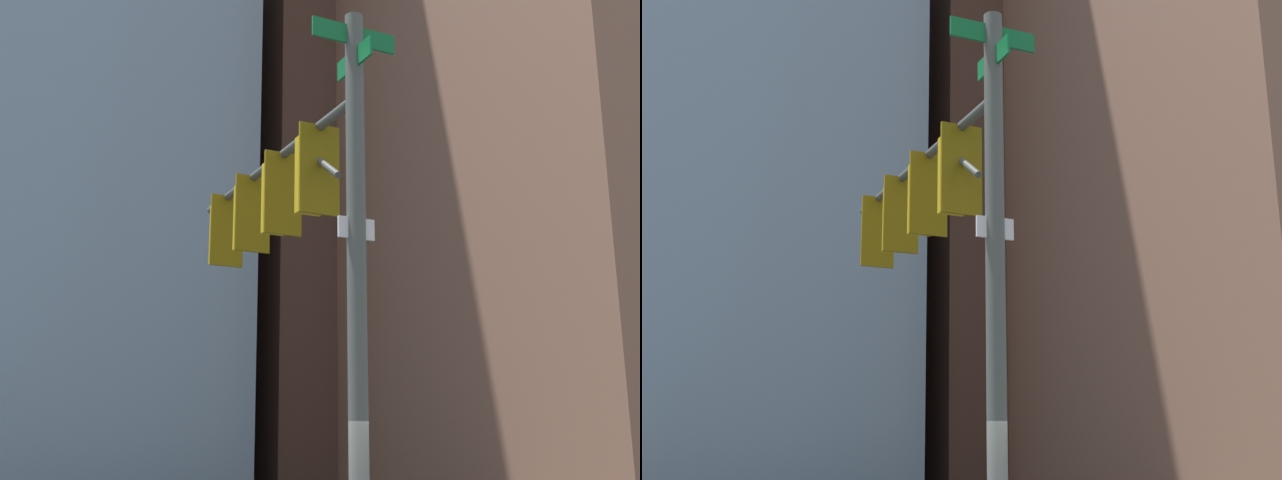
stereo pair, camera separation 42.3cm
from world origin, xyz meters
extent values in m
cylinder|color=#4C514C|center=(-0.42, 0.47, 3.59)|extent=(0.22, 0.22, 7.17)
cylinder|color=#4C514C|center=(-2.97, 0.38, 6.11)|extent=(5.11, 0.31, 0.12)
cylinder|color=#4C514C|center=(-1.34, 0.44, 5.66)|extent=(1.04, 0.12, 0.75)
cube|color=#0F6B33|center=(-0.42, 0.47, 6.92)|extent=(0.07, 1.09, 0.24)
cube|color=#0F6B33|center=(-0.42, 0.47, 6.62)|extent=(0.80, 0.06, 0.24)
cube|color=white|center=(-0.42, 0.47, 4.57)|extent=(0.05, 0.45, 0.24)
cube|color=gold|center=(-1.53, 0.43, 5.55)|extent=(0.35, 0.35, 1.00)
cube|color=#7D640C|center=(-1.34, 0.44, 5.55)|extent=(0.06, 0.55, 1.16)
sphere|color=red|center=(-1.74, 0.42, 5.85)|extent=(0.20, 0.20, 0.20)
cylinder|color=gold|center=(-1.80, 0.42, 5.94)|extent=(0.05, 0.23, 0.23)
sphere|color=#4C330A|center=(-1.74, 0.42, 5.55)|extent=(0.20, 0.20, 0.20)
cylinder|color=gold|center=(-1.80, 0.42, 5.64)|extent=(0.05, 0.23, 0.23)
sphere|color=#0A3819|center=(-1.74, 0.42, 5.25)|extent=(0.20, 0.20, 0.20)
cylinder|color=gold|center=(-1.80, 0.42, 5.34)|extent=(0.05, 0.23, 0.23)
cube|color=gold|center=(-2.64, 0.39, 5.55)|extent=(0.35, 0.35, 1.00)
cube|color=#7D640C|center=(-2.45, 0.40, 5.55)|extent=(0.06, 0.55, 1.16)
sphere|color=#470A07|center=(-2.85, 0.38, 5.85)|extent=(0.20, 0.20, 0.20)
cylinder|color=gold|center=(-2.91, 0.38, 5.94)|extent=(0.05, 0.23, 0.23)
sphere|color=#F29E0C|center=(-2.85, 0.38, 5.55)|extent=(0.20, 0.20, 0.20)
cylinder|color=gold|center=(-2.91, 0.38, 5.64)|extent=(0.05, 0.23, 0.23)
sphere|color=#0A3819|center=(-2.85, 0.38, 5.25)|extent=(0.20, 0.20, 0.20)
cylinder|color=gold|center=(-2.91, 0.38, 5.34)|extent=(0.05, 0.23, 0.23)
cube|color=gold|center=(-3.75, 0.35, 5.55)|extent=(0.35, 0.35, 1.00)
cube|color=#7D640C|center=(-3.56, 0.36, 5.55)|extent=(0.06, 0.55, 1.16)
sphere|color=#470A07|center=(-3.96, 0.34, 5.85)|extent=(0.20, 0.20, 0.20)
cylinder|color=gold|center=(-4.02, 0.34, 5.94)|extent=(0.05, 0.23, 0.23)
sphere|color=#F29E0C|center=(-3.96, 0.34, 5.55)|extent=(0.20, 0.20, 0.20)
cylinder|color=gold|center=(-4.02, 0.34, 5.64)|extent=(0.05, 0.23, 0.23)
sphere|color=#0A3819|center=(-3.96, 0.34, 5.25)|extent=(0.20, 0.20, 0.20)
cylinder|color=gold|center=(-4.02, 0.34, 5.34)|extent=(0.05, 0.23, 0.23)
cube|color=gold|center=(-4.86, 0.31, 5.55)|extent=(0.35, 0.35, 1.00)
cube|color=#7D640C|center=(-4.67, 0.32, 5.55)|extent=(0.06, 0.55, 1.16)
sphere|color=#470A07|center=(-5.07, 0.30, 5.85)|extent=(0.20, 0.20, 0.20)
cylinder|color=gold|center=(-5.13, 0.30, 5.94)|extent=(0.05, 0.23, 0.23)
sphere|color=#4C330A|center=(-5.07, 0.30, 5.55)|extent=(0.20, 0.20, 0.20)
cylinder|color=gold|center=(-5.13, 0.30, 5.64)|extent=(0.05, 0.23, 0.23)
sphere|color=green|center=(-5.07, 0.30, 5.25)|extent=(0.20, 0.20, 0.20)
cylinder|color=gold|center=(-5.13, 0.30, 5.34)|extent=(0.05, 0.23, 0.23)
cube|color=#845B47|center=(-20.52, 24.30, 21.08)|extent=(20.07, 20.00, 42.16)
cube|color=#4C3328|center=(-41.11, 18.62, 16.45)|extent=(22.56, 15.04, 32.90)
cube|color=#7A99B2|center=(-42.62, -3.60, 29.61)|extent=(28.33, 26.00, 59.22)
cube|color=brown|center=(-65.90, 8.73, 22.10)|extent=(16.63, 16.62, 44.20)
camera|label=1|loc=(7.16, -3.39, 2.31)|focal=44.82mm
camera|label=2|loc=(7.32, -3.00, 2.31)|focal=44.82mm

